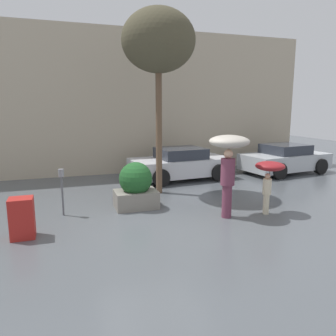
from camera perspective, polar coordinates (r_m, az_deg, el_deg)
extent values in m
plane|color=#51565B|center=(8.16, -3.01, -9.66)|extent=(40.00, 40.00, 0.00)
cube|color=#B7A88E|center=(14.03, -10.28, 11.17)|extent=(18.00, 0.30, 6.00)
cube|color=gray|center=(9.37, -5.59, -5.41)|extent=(1.18, 0.83, 0.49)
sphere|color=#1E5123|center=(9.23, -5.66, -1.84)|extent=(0.93, 0.93, 0.93)
cylinder|color=brown|center=(8.61, 10.20, -5.70)|extent=(0.25, 0.25, 0.86)
cylinder|color=brown|center=(8.43, 10.37, -0.65)|extent=(0.36, 0.36, 0.68)
sphere|color=tan|center=(8.35, 10.47, 2.44)|extent=(0.23, 0.23, 0.23)
cylinder|color=#4C4C51|center=(8.52, 10.55, 2.16)|extent=(0.02, 0.02, 0.72)
ellipsoid|color=beige|center=(8.48, 10.63, 4.57)|extent=(1.03, 1.03, 0.33)
cylinder|color=beige|center=(9.17, 16.71, -6.04)|extent=(0.16, 0.16, 0.54)
cylinder|color=beige|center=(9.04, 16.87, -3.12)|extent=(0.22, 0.22, 0.43)
sphere|color=tan|center=(8.98, 16.97, -1.35)|extent=(0.15, 0.15, 0.15)
cylinder|color=#4C4C51|center=(9.07, 17.27, -1.29)|extent=(0.02, 0.02, 0.52)
ellipsoid|color=maroon|center=(9.02, 17.36, 0.32)|extent=(0.77, 0.77, 0.25)
cube|color=silver|center=(12.94, 2.18, 0.30)|extent=(4.02, 2.13, 0.66)
cube|color=#2D333D|center=(12.86, 2.20, 2.62)|extent=(1.87, 1.68, 0.40)
cylinder|color=black|center=(11.69, -1.26, -1.72)|extent=(0.67, 0.28, 0.65)
cylinder|color=black|center=(13.35, -4.16, -0.19)|extent=(0.67, 0.28, 0.65)
cylinder|color=black|center=(12.77, 8.81, -0.79)|extent=(0.67, 0.28, 0.65)
cylinder|color=black|center=(14.30, 4.99, 0.53)|extent=(0.67, 0.28, 0.65)
cube|color=#B7BCC1|center=(15.05, 19.63, 1.15)|extent=(3.97, 2.29, 0.66)
cube|color=#2D333D|center=(14.98, 19.75, 3.14)|extent=(1.88, 1.75, 0.40)
cylinder|color=black|center=(13.64, 18.82, -0.51)|extent=(0.68, 0.31, 0.65)
cylinder|color=black|center=(14.95, 13.97, 0.69)|extent=(0.68, 0.31, 0.65)
cylinder|color=black|center=(15.35, 25.04, 0.25)|extent=(0.68, 0.31, 0.65)
cylinder|color=black|center=(16.53, 20.21, 1.27)|extent=(0.68, 0.31, 0.65)
cylinder|color=brown|center=(10.63, -1.60, 6.70)|extent=(0.20, 0.20, 4.20)
ellipsoid|color=#4C4733|center=(10.79, -1.68, 21.32)|extent=(2.29, 2.29, 1.95)
cylinder|color=#595B60|center=(9.02, -17.89, -4.69)|extent=(0.05, 0.05, 1.05)
cylinder|color=gray|center=(8.89, -18.12, -0.81)|extent=(0.14, 0.14, 0.20)
cube|color=#B2231E|center=(7.85, -24.08, -7.97)|extent=(0.50, 0.44, 0.90)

